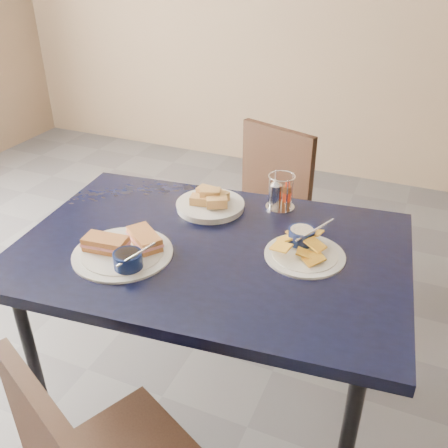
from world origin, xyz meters
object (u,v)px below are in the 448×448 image
at_px(condiment_caddy, 280,194).
at_px(dining_table, 211,261).
at_px(plantain_plate, 303,247).
at_px(bread_basket, 210,203).
at_px(chair_far, 259,203).
at_px(sandwich_plate, 125,249).

bearing_deg(condiment_caddy, dining_table, -109.36).
xyz_separation_m(dining_table, condiment_caddy, (0.12, 0.35, 0.12)).
distance_m(plantain_plate, bread_basket, 0.43).
height_order(chair_far, plantain_plate, plantain_plate).
xyz_separation_m(dining_table, sandwich_plate, (-0.23, -0.16, 0.08)).
relative_size(dining_table, condiment_caddy, 10.02).
height_order(dining_table, sandwich_plate, sandwich_plate).
height_order(bread_basket, condiment_caddy, condiment_caddy).
distance_m(bread_basket, condiment_caddy, 0.26).
relative_size(chair_far, plantain_plate, 3.31).
bearing_deg(dining_table, sandwich_plate, -145.66).
bearing_deg(condiment_caddy, plantain_plate, -57.71).
bearing_deg(plantain_plate, condiment_caddy, 122.29).
bearing_deg(chair_far, dining_table, -81.89).
bearing_deg(sandwich_plate, plantain_plate, 25.15).
bearing_deg(condiment_caddy, sandwich_plate, -124.89).
bearing_deg(sandwich_plate, chair_far, 83.33).
bearing_deg(chair_far, plantain_plate, -61.03).
distance_m(sandwich_plate, condiment_caddy, 0.62).
relative_size(chair_far, sandwich_plate, 2.63).
bearing_deg(chair_far, condiment_caddy, -62.99).
height_order(dining_table, chair_far, chair_far).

